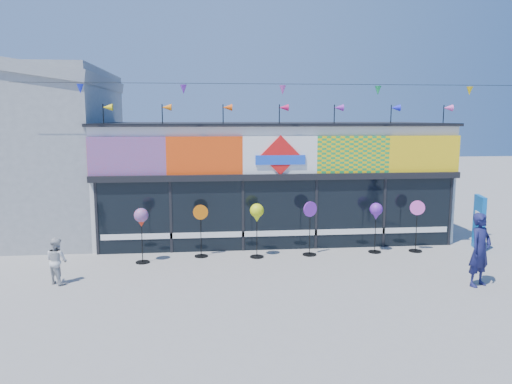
{
  "coord_description": "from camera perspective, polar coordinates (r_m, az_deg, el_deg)",
  "views": [
    {
      "loc": [
        -2.4,
        -12.33,
        4.3
      ],
      "look_at": [
        -0.92,
        2.0,
        2.13
      ],
      "focal_mm": 35.0,
      "sensor_mm": 36.0,
      "label": 1
    }
  ],
  "objects": [
    {
      "name": "spinner_1",
      "position": [
        15.53,
        -6.33,
        -4.27
      ],
      "size": [
        0.46,
        0.42,
        1.64
      ],
      "color": "black",
      "rests_on": "ground"
    },
    {
      "name": "spinner_3",
      "position": [
        15.69,
        6.18,
        -3.99
      ],
      "size": [
        0.46,
        0.44,
        1.71
      ],
      "color": "black",
      "rests_on": "ground"
    },
    {
      "name": "spinner_0",
      "position": [
        15.08,
        -12.98,
        -3.05
      ],
      "size": [
        0.42,
        0.42,
        1.65
      ],
      "color": "black",
      "rests_on": "ground"
    },
    {
      "name": "ground",
      "position": [
        13.28,
        4.93,
        -10.37
      ],
      "size": [
        80.0,
        80.0,
        0.0
      ],
      "primitive_type": "plane",
      "color": "gray",
      "rests_on": "ground"
    },
    {
      "name": "blue_sign",
      "position": [
        17.83,
        24.13,
        -3.22
      ],
      "size": [
        0.33,
        0.89,
        1.77
      ],
      "rotation": [
        0.0,
        0.0,
        -0.22
      ],
      "color": "#0B56A6",
      "rests_on": "ground"
    },
    {
      "name": "adult_man",
      "position": [
        14.01,
        24.24,
        -6.05
      ],
      "size": [
        0.82,
        0.72,
        1.9
      ],
      "primitive_type": "imported",
      "rotation": [
        0.0,
        0.0,
        0.47
      ],
      "color": "#161847",
      "rests_on": "ground"
    },
    {
      "name": "kite_shop",
      "position": [
        18.57,
        1.58,
        1.58
      ],
      "size": [
        16.0,
        5.7,
        5.31
      ],
      "color": "silver",
      "rests_on": "ground"
    },
    {
      "name": "child",
      "position": [
        14.04,
        -21.81,
        -7.3
      ],
      "size": [
        0.68,
        0.63,
        1.22
      ],
      "primitive_type": "imported",
      "rotation": [
        0.0,
        0.0,
        2.51
      ],
      "color": "silver",
      "rests_on": "ground"
    },
    {
      "name": "spinner_5",
      "position": [
        16.83,
        17.88,
        -3.58
      ],
      "size": [
        0.46,
        0.42,
        1.67
      ],
      "color": "black",
      "rests_on": "ground"
    },
    {
      "name": "spinner_4",
      "position": [
        16.29,
        13.56,
        -2.33
      ],
      "size": [
        0.41,
        0.41,
        1.61
      ],
      "color": "black",
      "rests_on": "ground"
    },
    {
      "name": "spinner_2",
      "position": [
        15.27,
        0.1,
        -2.58
      ],
      "size": [
        0.43,
        0.43,
        1.69
      ],
      "color": "black",
      "rests_on": "ground"
    }
  ]
}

